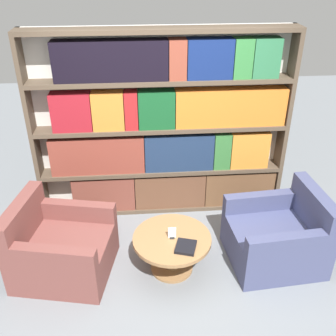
% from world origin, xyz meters
% --- Properties ---
extents(ground_plane, '(14.00, 14.00, 0.00)m').
position_xyz_m(ground_plane, '(0.00, 0.00, 0.00)').
color(ground_plane, slate).
extents(bookshelf, '(3.03, 0.30, 2.28)m').
position_xyz_m(bookshelf, '(0.05, 1.41, 1.11)').
color(bookshelf, silver).
rests_on(bookshelf, ground_plane).
extents(armchair_left, '(1.09, 1.02, 0.83)m').
position_xyz_m(armchair_left, '(-1.13, 0.32, 0.28)').
color(armchair_left, brown).
rests_on(armchair_left, ground_plane).
extents(armchair_right, '(1.00, 0.92, 0.83)m').
position_xyz_m(armchair_right, '(1.18, 0.31, 0.28)').
color(armchair_right, '#42476B').
rests_on(armchair_right, ground_plane).
extents(coffee_table, '(0.81, 0.81, 0.43)m').
position_xyz_m(coffee_table, '(0.03, 0.24, 0.31)').
color(coffee_table, olive).
rests_on(coffee_table, ground_plane).
extents(table_sign, '(0.08, 0.06, 0.12)m').
position_xyz_m(table_sign, '(0.03, 0.24, 0.48)').
color(table_sign, black).
rests_on(table_sign, coffee_table).
extents(stray_book, '(0.25, 0.26, 0.03)m').
position_xyz_m(stray_book, '(0.15, 0.07, 0.44)').
color(stray_book, black).
rests_on(stray_book, coffee_table).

